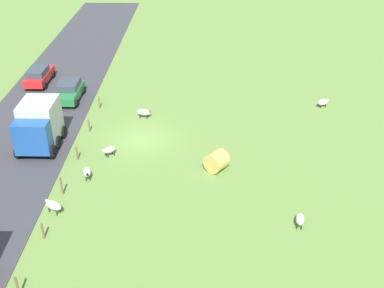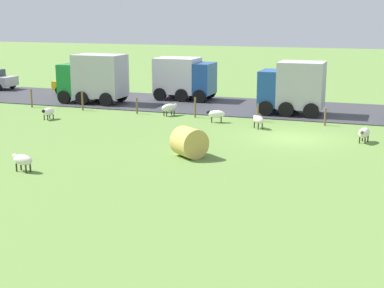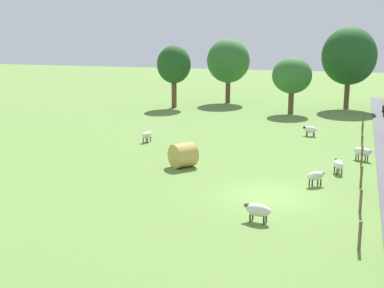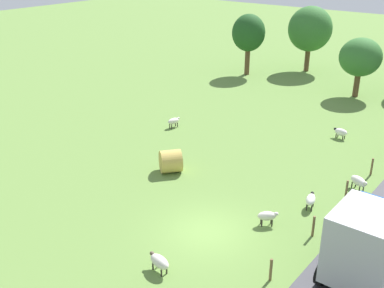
{
  "view_description": "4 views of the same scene",
  "coord_description": "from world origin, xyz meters",
  "px_view_note": "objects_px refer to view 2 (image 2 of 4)",
  "views": [
    {
      "loc": [
        -4.52,
        30.44,
        17.89
      ],
      "look_at": [
        -3.85,
        1.93,
        0.87
      ],
      "focal_mm": 44.14,
      "sensor_mm": 36.0,
      "label": 1
    },
    {
      "loc": [
        -29.6,
        -4.68,
        6.5
      ],
      "look_at": [
        -6.07,
        3.5,
        0.75
      ],
      "focal_mm": 53.55,
      "sensor_mm": 36.0,
      "label": 2
    },
    {
      "loc": [
        3.84,
        -23.7,
        7.63
      ],
      "look_at": [
        -6.01,
        6.89,
        0.68
      ],
      "focal_mm": 49.17,
      "sensor_mm": 36.0,
      "label": 3
    },
    {
      "loc": [
        11.19,
        -15.36,
        12.81
      ],
      "look_at": [
        -5.55,
        5.9,
        1.11
      ],
      "focal_mm": 43.81,
      "sensor_mm": 36.0,
      "label": 4
    }
  ],
  "objects_px": {
    "sheep_0": "(169,108)",
    "sheep_1": "(48,112)",
    "hay_bale_0": "(189,142)",
    "sheep_3": "(364,133)",
    "sheep_4": "(258,120)",
    "truck_1": "(184,77)",
    "truck_0": "(94,77)",
    "truck_2": "(293,87)",
    "car_1": "(78,84)",
    "sheep_5": "(216,114)",
    "sheep_2": "(23,160)"
  },
  "relations": [
    {
      "from": "sheep_1",
      "to": "sheep_3",
      "type": "height_order",
      "value": "sheep_3"
    },
    {
      "from": "sheep_3",
      "to": "truck_2",
      "type": "xyz_separation_m",
      "value": [
        6.9,
        4.8,
        1.33
      ]
    },
    {
      "from": "car_1",
      "to": "truck_1",
      "type": "bearing_deg",
      "value": -90.68
    },
    {
      "from": "sheep_2",
      "to": "sheep_4",
      "type": "distance_m",
      "value": 14.15
    },
    {
      "from": "sheep_4",
      "to": "truck_0",
      "type": "xyz_separation_m",
      "value": [
        5.13,
        13.29,
        1.39
      ]
    },
    {
      "from": "sheep_3",
      "to": "sheep_4",
      "type": "distance_m",
      "value": 6.16
    },
    {
      "from": "truck_0",
      "to": "sheep_4",
      "type": "bearing_deg",
      "value": -111.09
    },
    {
      "from": "sheep_5",
      "to": "truck_2",
      "type": "distance_m",
      "value": 5.84
    },
    {
      "from": "sheep_2",
      "to": "truck_2",
      "type": "height_order",
      "value": "truck_2"
    },
    {
      "from": "car_1",
      "to": "sheep_3",
      "type": "bearing_deg",
      "value": -115.13
    },
    {
      "from": "sheep_5",
      "to": "sheep_3",
      "type": "bearing_deg",
      "value": -107.57
    },
    {
      "from": "sheep_3",
      "to": "sheep_1",
      "type": "bearing_deg",
      "value": 89.09
    },
    {
      "from": "sheep_3",
      "to": "hay_bale_0",
      "type": "relative_size",
      "value": 0.89
    },
    {
      "from": "sheep_0",
      "to": "sheep_5",
      "type": "relative_size",
      "value": 1.04
    },
    {
      "from": "sheep_3",
      "to": "truck_0",
      "type": "distance_m",
      "value": 20.44
    },
    {
      "from": "sheep_4",
      "to": "truck_1",
      "type": "bearing_deg",
      "value": 41.11
    },
    {
      "from": "truck_1",
      "to": "hay_bale_0",
      "type": "bearing_deg",
      "value": -159.35
    },
    {
      "from": "sheep_3",
      "to": "sheep_5",
      "type": "distance_m",
      "value": 9.13
    },
    {
      "from": "sheep_1",
      "to": "truck_0",
      "type": "xyz_separation_m",
      "value": [
        6.61,
        0.36,
        1.42
      ]
    },
    {
      "from": "sheep_0",
      "to": "truck_0",
      "type": "height_order",
      "value": "truck_0"
    },
    {
      "from": "sheep_0",
      "to": "truck_1",
      "type": "bearing_deg",
      "value": 11.58
    },
    {
      "from": "sheep_2",
      "to": "hay_bale_0",
      "type": "bearing_deg",
      "value": -51.12
    },
    {
      "from": "sheep_2",
      "to": "sheep_3",
      "type": "relative_size",
      "value": 0.93
    },
    {
      "from": "sheep_0",
      "to": "sheep_2",
      "type": "distance_m",
      "value": 14.38
    },
    {
      "from": "sheep_1",
      "to": "sheep_3",
      "type": "xyz_separation_m",
      "value": [
        -0.3,
        -18.83,
        0.03
      ]
    },
    {
      "from": "sheep_0",
      "to": "hay_bale_0",
      "type": "bearing_deg",
      "value": -153.74
    },
    {
      "from": "sheep_4",
      "to": "truck_2",
      "type": "relative_size",
      "value": 0.25
    },
    {
      "from": "sheep_4",
      "to": "car_1",
      "type": "bearing_deg",
      "value": 62.2
    },
    {
      "from": "sheep_1",
      "to": "truck_0",
      "type": "distance_m",
      "value": 6.77
    },
    {
      "from": "sheep_3",
      "to": "sheep_5",
      "type": "xyz_separation_m",
      "value": [
        2.76,
        8.7,
        0.01
      ]
    },
    {
      "from": "sheep_1",
      "to": "sheep_2",
      "type": "xyz_separation_m",
      "value": [
        -10.65,
        -5.67,
        0.03
      ]
    },
    {
      "from": "hay_bale_0",
      "to": "truck_2",
      "type": "xyz_separation_m",
      "value": [
        12.63,
        -2.62,
        1.15
      ]
    },
    {
      "from": "truck_2",
      "to": "sheep_3",
      "type": "bearing_deg",
      "value": -145.16
    },
    {
      "from": "sheep_2",
      "to": "truck_1",
      "type": "relative_size",
      "value": 0.26
    },
    {
      "from": "truck_0",
      "to": "truck_2",
      "type": "relative_size",
      "value": 1.16
    },
    {
      "from": "sheep_1",
      "to": "truck_1",
      "type": "xyz_separation_m",
      "value": [
        10.28,
        -5.25,
        1.26
      ]
    },
    {
      "from": "hay_bale_0",
      "to": "truck_2",
      "type": "bearing_deg",
      "value": -11.72
    },
    {
      "from": "sheep_0",
      "to": "sheep_5",
      "type": "height_order",
      "value": "sheep_0"
    },
    {
      "from": "sheep_0",
      "to": "sheep_5",
      "type": "bearing_deg",
      "value": -109.34
    },
    {
      "from": "hay_bale_0",
      "to": "car_1",
      "type": "bearing_deg",
      "value": 43.09
    },
    {
      "from": "sheep_2",
      "to": "car_1",
      "type": "bearing_deg",
      "value": 24.59
    },
    {
      "from": "sheep_1",
      "to": "hay_bale_0",
      "type": "height_order",
      "value": "hay_bale_0"
    },
    {
      "from": "sheep_1",
      "to": "truck_1",
      "type": "distance_m",
      "value": 11.61
    },
    {
      "from": "sheep_4",
      "to": "sheep_5",
      "type": "xyz_separation_m",
      "value": [
        0.97,
        2.8,
        -0.0
      ]
    },
    {
      "from": "sheep_0",
      "to": "sheep_1",
      "type": "xyz_separation_m",
      "value": [
        -3.69,
        6.6,
        -0.04
      ]
    },
    {
      "from": "sheep_1",
      "to": "hay_bale_0",
      "type": "bearing_deg",
      "value": -117.89
    },
    {
      "from": "sheep_2",
      "to": "car_1",
      "type": "xyz_separation_m",
      "value": [
        21.05,
        9.63,
        0.37
      ]
    },
    {
      "from": "sheep_2",
      "to": "sheep_4",
      "type": "xyz_separation_m",
      "value": [
        12.14,
        -7.26,
        0.01
      ]
    },
    {
      "from": "sheep_0",
      "to": "truck_0",
      "type": "xyz_separation_m",
      "value": [
        2.92,
        6.96,
        1.38
      ]
    },
    {
      "from": "sheep_0",
      "to": "truck_1",
      "type": "distance_m",
      "value": 6.84
    }
  ]
}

